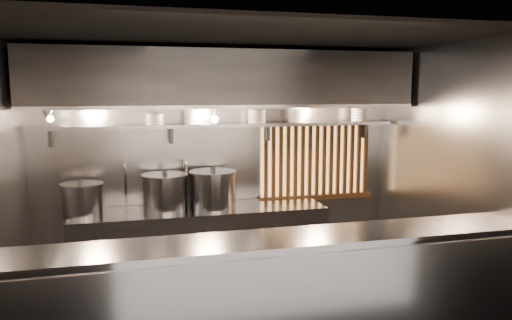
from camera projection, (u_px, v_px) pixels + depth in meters
name	position (u px, v px, depth m)	size (l,w,h in m)	color
floor	(247.00, 319.00, 5.06)	(4.50, 4.50, 0.00)	black
ceiling	(246.00, 36.00, 4.67)	(4.50, 4.50, 0.00)	black
wall_back	(219.00, 162.00, 6.30)	(4.50, 4.50, 0.00)	gray
wall_right	(447.00, 174.00, 5.43)	(3.00, 3.00, 0.00)	gray
serving_counter	(275.00, 305.00, 4.06)	(4.50, 0.56, 1.13)	#95959A
cooking_bench	(201.00, 245.00, 6.00)	(3.00, 0.70, 0.90)	#95959A
bowl_shelf	(221.00, 125.00, 6.06)	(4.40, 0.34, 0.04)	#95959A
exhaust_hood	(224.00, 79.00, 5.78)	(4.40, 0.81, 0.65)	#2D2D30
wood_screen	(316.00, 161.00, 6.58)	(1.56, 0.09, 1.04)	#FFC472
faucet_left	(125.00, 175.00, 5.90)	(0.04, 0.30, 0.50)	silver
faucet_right	(185.00, 173.00, 6.07)	(0.04, 0.30, 0.50)	silver
heat_lamp	(47.00, 113.00, 5.11)	(0.25, 0.35, 0.20)	#95959A
pendant_bulb	(215.00, 119.00, 5.91)	(0.09, 0.09, 0.19)	#2D2D30
stock_pot_left	(83.00, 199.00, 5.60)	(0.57, 0.57, 0.41)	#95959A
stock_pot_mid	(165.00, 192.00, 5.84)	(0.64, 0.64, 0.47)	#95959A
stock_pot_right	(213.00, 189.00, 5.95)	(0.59, 0.59, 0.49)	#95959A
bowl_stack_0	(155.00, 119.00, 5.85)	(0.22, 0.22, 0.13)	white
bowl_stack_1	(192.00, 117.00, 5.96)	(0.21, 0.21, 0.17)	white
bowl_stack_2	(257.00, 116.00, 6.16)	(0.23, 0.23, 0.17)	white
bowl_stack_3	(296.00, 115.00, 6.29)	(0.23, 0.23, 0.17)	white
bowl_stack_4	(359.00, 115.00, 6.51)	(0.21, 0.21, 0.17)	white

